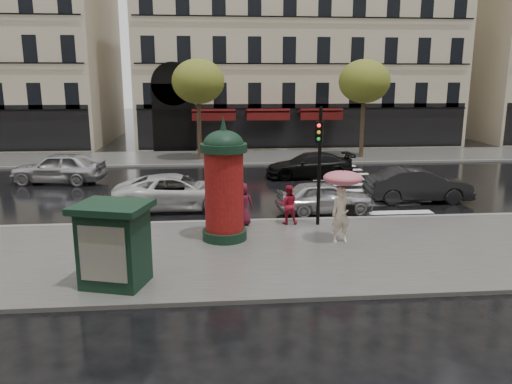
{
  "coord_description": "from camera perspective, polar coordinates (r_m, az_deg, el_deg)",
  "views": [
    {
      "loc": [
        -1.19,
        -15.17,
        5.35
      ],
      "look_at": [
        0.29,
        1.5,
        1.55
      ],
      "focal_mm": 35.0,
      "sensor_mm": 36.0,
      "label": 1
    }
  ],
  "objects": [
    {
      "name": "car_far_silver",
      "position": [
        28.07,
        -21.65,
        2.59
      ],
      "size": [
        4.99,
        2.53,
        1.63
      ],
      "primitive_type": "imported",
      "rotation": [
        0.0,
        0.0,
        -1.7
      ],
      "color": "#B5B4BA",
      "rests_on": "ground"
    },
    {
      "name": "bldg_far_corner",
      "position": [
        46.13,
        4.19,
        20.19
      ],
      "size": [
        26.0,
        14.0,
        22.9
      ],
      "color": "#B7A88C",
      "rests_on": "ground"
    },
    {
      "name": "car_darkgrey",
      "position": [
        23.29,
        18.02,
        0.79
      ],
      "size": [
        4.64,
        1.72,
        1.52
      ],
      "primitive_type": "imported",
      "rotation": [
        0.0,
        0.0,
        1.55
      ],
      "color": "black",
      "rests_on": "ground"
    },
    {
      "name": "tree_far_left",
      "position": [
        33.18,
        -6.63,
        12.4
      ],
      "size": [
        3.4,
        3.4,
        6.64
      ],
      "color": "#38281C",
      "rests_on": "ground"
    },
    {
      "name": "car_black",
      "position": [
        27.75,
        6.08,
        3.06
      ],
      "size": [
        4.86,
        2.12,
        1.39
      ],
      "primitive_type": "imported",
      "rotation": [
        0.0,
        0.0,
        -1.53
      ],
      "color": "black",
      "rests_on": "ground"
    },
    {
      "name": "woman_red",
      "position": [
        18.35,
        3.69,
        -1.44
      ],
      "size": [
        0.75,
        0.61,
        1.46
      ],
      "primitive_type": "imported",
      "rotation": [
        0.0,
        0.0,
        3.06
      ],
      "color": "#AB152C",
      "rests_on": "near_sidewalk"
    },
    {
      "name": "traffic_light",
      "position": [
        17.92,
        7.24,
        4.22
      ],
      "size": [
        0.32,
        0.42,
        4.28
      ],
      "color": "black",
      "rests_on": "near_sidewalk"
    },
    {
      "name": "ground",
      "position": [
        16.13,
        -0.56,
        -6.58
      ],
      "size": [
        160.0,
        160.0,
        0.0
      ],
      "primitive_type": "plane",
      "color": "black",
      "rests_on": "ground"
    },
    {
      "name": "near_sidewalk",
      "position": [
        15.64,
        -0.41,
        -6.98
      ],
      "size": [
        90.0,
        7.0,
        0.12
      ],
      "primitive_type": "cube",
      "color": "#474744",
      "rests_on": "ground"
    },
    {
      "name": "far_kerb",
      "position": [
        31.64,
        -2.86,
        3.17
      ],
      "size": [
        90.0,
        0.25,
        0.14
      ],
      "primitive_type": "cube",
      "color": "slate",
      "rests_on": "ground"
    },
    {
      "name": "morris_column",
      "position": [
        16.33,
        -3.68,
        1.23
      ],
      "size": [
        1.53,
        1.53,
        4.1
      ],
      "color": "black",
      "rests_on": "near_sidewalk"
    },
    {
      "name": "tree_far_right",
      "position": [
        34.7,
        12.28,
        12.21
      ],
      "size": [
        3.4,
        3.4,
        6.64
      ],
      "color": "#38281C",
      "rests_on": "ground"
    },
    {
      "name": "far_sidewalk",
      "position": [
        34.6,
        -3.05,
        3.98
      ],
      "size": [
        90.0,
        6.0,
        0.12
      ],
      "primitive_type": "cube",
      "color": "#474744",
      "rests_on": "ground"
    },
    {
      "name": "car_white",
      "position": [
        21.16,
        -8.97,
        0.02
      ],
      "size": [
        5.27,
        2.48,
        1.46
      ],
      "primitive_type": "imported",
      "rotation": [
        0.0,
        0.0,
        1.58
      ],
      "color": "silver",
      "rests_on": "ground"
    },
    {
      "name": "near_kerb",
      "position": [
        18.96,
        -1.28,
        -3.38
      ],
      "size": [
        90.0,
        0.25,
        0.14
      ],
      "primitive_type": "cube",
      "color": "slate",
      "rests_on": "ground"
    },
    {
      "name": "newsstand",
      "position": [
        13.35,
        -15.9,
        -5.67
      ],
      "size": [
        2.15,
        1.96,
        2.17
      ],
      "color": "black",
      "rests_on": "near_sidewalk"
    },
    {
      "name": "man_burgundy",
      "position": [
        18.16,
        -1.51,
        -1.39
      ],
      "size": [
        0.83,
        0.61,
        1.57
      ],
      "primitive_type": "imported",
      "rotation": [
        0.0,
        0.0,
        2.99
      ],
      "color": "#571125",
      "rests_on": "near_sidewalk"
    },
    {
      "name": "zebra_crossing",
      "position": [
        26.34,
        10.87,
        0.85
      ],
      "size": [
        3.6,
        11.75,
        0.01
      ],
      "primitive_type": "cube",
      "color": "silver",
      "rests_on": "ground"
    },
    {
      "name": "car_silver",
      "position": [
        20.44,
        7.85,
        -0.58
      ],
      "size": [
        4.01,
        1.85,
        1.33
      ],
      "primitive_type": "imported",
      "rotation": [
        0.0,
        0.0,
        1.64
      ],
      "color": "#B8B9BE",
      "rests_on": "ground"
    },
    {
      "name": "woman_umbrella",
      "position": [
        16.29,
        9.84,
        -0.24
      ],
      "size": [
        1.27,
        1.27,
        2.44
      ],
      "color": "#EFE0C5",
      "rests_on": "near_sidewalk"
    }
  ]
}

